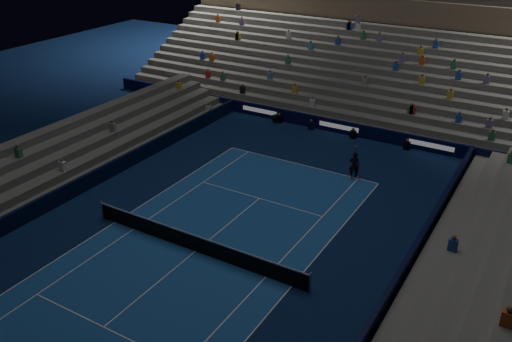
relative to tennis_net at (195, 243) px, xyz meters
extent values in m
plane|color=#0B1B44|center=(0.00, 0.00, -0.50)|extent=(90.00, 90.00, 0.00)
cube|color=#1C4F9A|center=(0.00, 0.00, -0.50)|extent=(10.97, 23.77, 0.01)
cube|color=#080B32|center=(0.00, 18.50, 0.00)|extent=(44.00, 0.25, 1.00)
cube|color=black|center=(9.70, 0.00, 0.00)|extent=(0.25, 37.00, 1.00)
cube|color=black|center=(-9.70, 0.00, 0.00)|extent=(0.25, 37.00, 1.00)
cube|color=slate|center=(0.00, 19.50, -0.25)|extent=(44.00, 1.00, 0.50)
cube|color=slate|center=(0.00, 20.50, 0.00)|extent=(44.00, 1.00, 1.00)
cube|color=slate|center=(0.00, 21.50, 0.25)|extent=(44.00, 1.00, 1.50)
cube|color=slate|center=(0.00, 22.50, 0.50)|extent=(44.00, 1.00, 2.00)
cube|color=slate|center=(0.00, 23.50, 0.75)|extent=(44.00, 1.00, 2.50)
cube|color=slate|center=(0.00, 24.50, 1.00)|extent=(44.00, 1.00, 3.00)
cube|color=slate|center=(0.00, 25.50, 1.25)|extent=(44.00, 1.00, 3.50)
cube|color=slate|center=(0.00, 26.50, 1.50)|extent=(44.00, 1.00, 4.00)
cube|color=slate|center=(0.00, 27.50, 1.75)|extent=(44.00, 1.00, 4.50)
cube|color=slate|center=(0.00, 28.50, 2.00)|extent=(44.00, 1.00, 5.00)
cube|color=slate|center=(0.00, 29.50, 2.25)|extent=(44.00, 1.00, 5.50)
cube|color=slate|center=(0.00, 30.50, 2.50)|extent=(44.00, 1.00, 6.00)
cube|color=#7F6A4F|center=(0.00, 31.60, 6.60)|extent=(44.00, 0.60, 2.20)
cube|color=slate|center=(10.50, 0.00, -0.25)|extent=(1.00, 37.00, 0.50)
cube|color=slate|center=(11.50, 0.00, 0.00)|extent=(1.00, 37.00, 1.00)
cube|color=slate|center=(12.50, 0.00, 0.25)|extent=(1.00, 37.00, 1.50)
cube|color=slate|center=(13.50, 0.00, 0.50)|extent=(1.00, 37.00, 2.00)
cube|color=slate|center=(14.50, 0.00, 0.75)|extent=(1.00, 37.00, 2.50)
cube|color=#61605C|center=(-10.50, 0.00, -0.25)|extent=(1.00, 37.00, 0.50)
cube|color=#61605C|center=(-11.50, 0.00, 0.00)|extent=(1.00, 37.00, 1.00)
cube|color=#61605C|center=(-12.50, 0.00, 0.25)|extent=(1.00, 37.00, 1.50)
cube|color=#61605C|center=(-13.50, 0.00, 0.50)|extent=(1.00, 37.00, 2.00)
cube|color=#61605C|center=(-14.50, 0.00, 0.75)|extent=(1.00, 37.00, 2.50)
cylinder|color=#B2B2B7|center=(-6.40, 0.00, 0.05)|extent=(0.10, 0.10, 1.10)
cylinder|color=#B2B2B7|center=(6.40, 0.00, 0.05)|extent=(0.10, 0.10, 1.10)
cube|color=black|center=(0.00, 0.00, -0.05)|extent=(12.80, 0.03, 0.90)
cube|color=white|center=(0.00, 0.00, 0.44)|extent=(12.80, 0.04, 0.08)
imported|color=black|center=(3.81, 11.78, 0.42)|extent=(0.77, 0.60, 1.85)
cube|color=black|center=(-5.24, 18.09, -0.21)|extent=(0.62, 0.67, 0.59)
cylinder|color=black|center=(-5.24, 17.65, -0.03)|extent=(0.29, 0.38, 0.16)
camera|label=1|loc=(14.35, -18.14, 15.30)|focal=38.20mm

